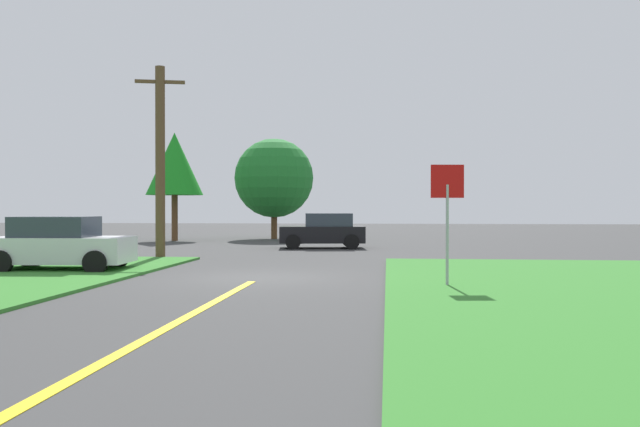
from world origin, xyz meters
name	(u,v)px	position (x,y,z in m)	size (l,w,h in m)	color
ground_plane	(259,278)	(0.00, 0.00, 0.00)	(120.00, 120.00, 0.00)	#3C3C3C
lane_stripe_center	(155,334)	(0.00, -8.00, 0.01)	(0.20, 14.00, 0.01)	yellow
stop_sign	(447,201)	(4.82, -1.81, 2.04)	(0.77, 0.13, 2.89)	#9EA0A8
parked_car_near_building	(60,244)	(-6.20, 1.13, 0.80)	(4.10, 2.25, 1.62)	silver
car_approaching_junction	(324,231)	(0.47, 13.03, 0.80)	(4.11, 2.50, 1.62)	black
utility_pole_mid	(160,160)	(-4.91, 6.12, 3.63)	(1.77, 0.57, 7.08)	brown
oak_tree_left	(175,164)	(-8.62, 18.99, 4.35)	(3.22, 3.22, 6.15)	brown
pine_tree_center	(274,178)	(-3.39, 21.88, 3.66)	(4.77, 4.77, 6.05)	brown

